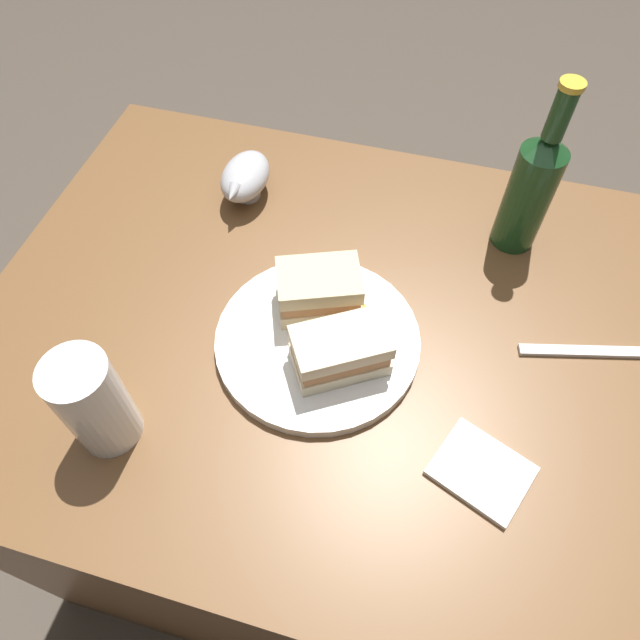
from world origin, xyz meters
TOP-DOWN VIEW (x-y plane):
  - ground_plane at (0.00, 0.00)m, footprint 6.00×6.00m
  - dining_table at (0.00, 0.00)m, footprint 1.00×0.79m
  - plate at (0.00, 0.04)m, footprint 0.28×0.28m
  - sandwich_half_left at (-0.04, 0.07)m, footprint 0.14×0.12m
  - sandwich_half_right at (0.01, -0.01)m, footprint 0.13×0.11m
  - potato_wedge_front at (-0.04, -0.00)m, footprint 0.04×0.05m
  - potato_wedge_middle at (-0.01, -0.02)m, footprint 0.04×0.03m
  - potato_wedge_back at (-0.06, 0.06)m, footprint 0.03×0.06m
  - potato_wedge_left_edge at (-0.06, 0.02)m, footprint 0.05×0.05m
  - pint_glass at (0.22, 0.23)m, footprint 0.08×0.08m
  - gravy_boat at (0.19, -0.21)m, footprint 0.08×0.13m
  - cider_bottle at (-0.24, -0.23)m, footprint 0.07×0.07m
  - napkin at (-0.24, 0.16)m, footprint 0.14×0.12m
  - fork at (-0.36, -0.05)m, footprint 0.18×0.06m

SIDE VIEW (x-z plane):
  - ground_plane at x=0.00m, z-range 0.00..0.00m
  - dining_table at x=0.00m, z-range 0.00..0.77m
  - fork at x=-0.36m, z-range 0.77..0.78m
  - napkin at x=-0.24m, z-range 0.77..0.78m
  - plate at x=0.00m, z-range 0.77..0.79m
  - potato_wedge_middle at x=-0.01m, z-range 0.79..0.80m
  - potato_wedge_front at x=-0.04m, z-range 0.79..0.81m
  - potato_wedge_left_edge at x=-0.06m, z-range 0.79..0.81m
  - potato_wedge_back at x=-0.06m, z-range 0.79..0.81m
  - gravy_boat at x=0.19m, z-range 0.78..0.85m
  - sandwich_half_left at x=-0.04m, z-range 0.79..0.85m
  - sandwich_half_right at x=0.01m, z-range 0.79..0.86m
  - pint_glass at x=0.22m, z-range 0.76..0.91m
  - cider_bottle at x=-0.24m, z-range 0.74..1.02m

